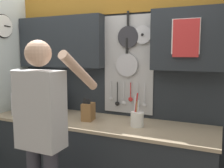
# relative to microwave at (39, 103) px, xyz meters

# --- Properties ---
(base_cabinet_counter) EXTENTS (2.43, 0.67, 0.91)m
(base_cabinet_counter) POSITION_rel_microwave_xyz_m (0.76, 0.02, -0.59)
(base_cabinet_counter) COLOR #23282D
(base_cabinet_counter) RESTS_ON ground_plane
(back_wall_unit) EXTENTS (3.00, 0.23, 2.32)m
(back_wall_unit) POSITION_rel_microwave_xyz_m (0.75, 0.33, 0.38)
(back_wall_unit) COLOR #23282D
(back_wall_unit) RESTS_ON ground_plane
(microwave) EXTENTS (0.48, 0.39, 0.26)m
(microwave) POSITION_rel_microwave_xyz_m (0.00, 0.00, 0.00)
(microwave) COLOR silver
(microwave) RESTS_ON base_cabinet_counter
(knife_block) EXTENTS (0.13, 0.16, 0.25)m
(knife_block) POSITION_rel_microwave_xyz_m (0.66, 0.00, -0.04)
(knife_block) COLOR brown
(knife_block) RESTS_ON base_cabinet_counter
(utensil_crock) EXTENTS (0.13, 0.13, 0.33)m
(utensil_crock) POSITION_rel_microwave_xyz_m (1.21, 0.00, -0.05)
(utensil_crock) COLOR white
(utensil_crock) RESTS_ON base_cabinet_counter
(person) EXTENTS (0.54, 0.61, 1.73)m
(person) POSITION_rel_microwave_xyz_m (0.61, -0.68, -0.01)
(person) COLOR #383842
(person) RESTS_ON ground_plane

